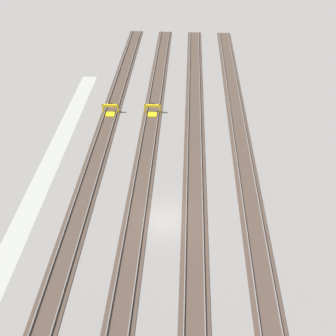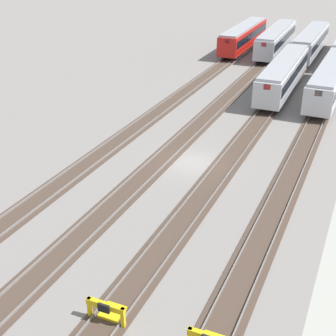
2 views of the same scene
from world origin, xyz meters
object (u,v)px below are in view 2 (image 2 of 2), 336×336
Objects in this scene: subway_car_front_row_centre at (276,39)px; subway_car_front_row_rightmost at (244,37)px; bumper_stop_near_inner_track at (109,310)px; subway_car_front_row_leftmost at (330,79)px; subway_car_front_row_left_inner at (283,74)px; subway_car_front_row_right_inner at (310,42)px.

subway_car_front_row_rightmost is at bearing 88.92° from subway_car_front_row_centre.
subway_car_front_row_leftmost is at bearing -7.42° from bumper_stop_near_inner_track.
subway_car_front_row_left_inner is 1.00× the size of subway_car_front_row_rightmost.
subway_car_front_row_rightmost is 59.03m from bumper_stop_near_inner_track.
subway_car_front_row_rightmost is (0.10, 5.10, 0.00)m from subway_car_front_row_centre.
bumper_stop_near_inner_track is at bearing 172.58° from subway_car_front_row_leftmost.
subway_car_front_row_rightmost is at bearing 38.92° from subway_car_front_row_leftmost.
subway_car_front_row_leftmost and subway_car_front_row_left_inner have the same top height.
subway_car_front_row_centre is 5.06m from subway_car_front_row_right_inner.
subway_car_front_row_left_inner is at bearing -151.81° from subway_car_front_row_rightmost.
subway_car_front_row_centre is (18.84, 5.05, 0.00)m from subway_car_front_row_left_inner.
subway_car_front_row_leftmost is 8.99× the size of bumper_stop_near_inner_track.
bumper_stop_near_inner_track is (-58.03, -5.09, -1.53)m from subway_car_front_row_centre.
subway_car_front_row_centre is 1.00× the size of subway_car_front_row_rightmost.
subway_car_front_row_centre is at bearing 91.95° from subway_car_front_row_right_inner.
subway_car_front_row_rightmost is 8.99× the size of bumper_stop_near_inner_track.
subway_car_front_row_right_inner is 1.00× the size of subway_car_front_row_rightmost.
subway_car_front_row_leftmost is at bearing -164.88° from subway_car_front_row_right_inner.
subway_car_front_row_centre is at bearing 28.41° from subway_car_front_row_leftmost.
subway_car_front_row_rightmost reaches higher than bumper_stop_near_inner_track.
bumper_stop_near_inner_track is at bearing -179.94° from subway_car_front_row_left_inner.
subway_car_front_row_centre is 1.00× the size of subway_car_front_row_right_inner.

